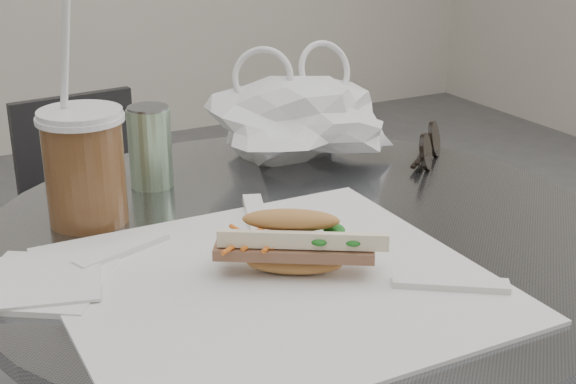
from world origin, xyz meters
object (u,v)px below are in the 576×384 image
banh_mi (293,243)px  sunglasses (428,148)px  drink_can (150,147)px  iced_coffee (84,165)px  chair_far (107,266)px

banh_mi → sunglasses: banh_mi is taller
banh_mi → sunglasses: size_ratio=2.03×
drink_can → iced_coffee: bearing=-142.8°
chair_far → sunglasses: sunglasses is taller
chair_far → iced_coffee: bearing=68.8°
sunglasses → drink_can: size_ratio=0.94×
iced_coffee → drink_can: size_ratio=2.71×
iced_coffee → drink_can: bearing=37.2°
sunglasses → drink_can: 0.40m
chair_far → drink_can: bearing=75.8°
chair_far → sunglasses: bearing=104.5°
drink_can → chair_far: bearing=82.0°
chair_far → iced_coffee: size_ratio=2.29×
sunglasses → drink_can: bearing=124.4°
drink_can → sunglasses: bearing=-13.6°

